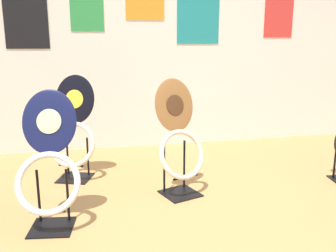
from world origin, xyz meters
TOP-DOWN VIEW (x-y plane):
  - ground_plane at (0.00, 0.00)m, footprint 14.00×14.00m
  - wall_back at (-0.00, 2.38)m, footprint 8.00×0.07m
  - toilet_seat_display_woodgrain at (-0.12, 0.88)m, footprint 0.45×0.38m
  - toilet_seat_display_navy_moon at (-1.09, 0.54)m, footprint 0.45×0.42m
  - toilet_seat_display_jazz_black at (-0.96, 1.44)m, footprint 0.46×0.40m

SIDE VIEW (x-z plane):
  - ground_plane at x=0.00m, z-range 0.00..0.00m
  - toilet_seat_display_jazz_black at x=-0.96m, z-range -0.05..0.89m
  - toilet_seat_display_navy_moon at x=-1.09m, z-range -0.03..0.89m
  - toilet_seat_display_woodgrain at x=-0.12m, z-range -0.04..0.90m
  - wall_back at x=0.00m, z-range 0.00..2.60m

